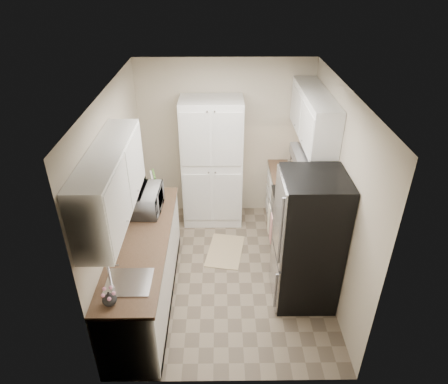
# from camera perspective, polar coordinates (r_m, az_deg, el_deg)

# --- Properties ---
(ground) EXTENTS (3.20, 3.20, 0.00)m
(ground) POSITION_cam_1_polar(r_m,az_deg,el_deg) (5.53, 0.38, -11.44)
(ground) COLOR #7A6B56
(ground) RESTS_ON ground
(room_shell) EXTENTS (2.64, 3.24, 2.52)m
(room_shell) POSITION_cam_1_polar(r_m,az_deg,el_deg) (4.58, 0.22, 3.70)
(room_shell) COLOR beige
(room_shell) RESTS_ON ground
(pantry_cabinet) EXTENTS (0.90, 0.55, 2.00)m
(pantry_cabinet) POSITION_cam_1_polar(r_m,az_deg,el_deg) (6.05, -1.70, 4.12)
(pantry_cabinet) COLOR white
(pantry_cabinet) RESTS_ON ground
(base_cabinet_left) EXTENTS (0.60, 2.30, 0.88)m
(base_cabinet_left) POSITION_cam_1_polar(r_m,az_deg,el_deg) (5.00, -11.16, -10.89)
(base_cabinet_left) COLOR white
(base_cabinet_left) RESTS_ON ground
(countertop_left) EXTENTS (0.63, 2.33, 0.04)m
(countertop_left) POSITION_cam_1_polar(r_m,az_deg,el_deg) (4.71, -11.72, -6.70)
(countertop_left) COLOR brown
(countertop_left) RESTS_ON base_cabinet_left
(base_cabinet_right) EXTENTS (0.60, 0.80, 0.88)m
(base_cabinet_right) POSITION_cam_1_polar(r_m,az_deg,el_deg) (6.31, 9.24, -0.94)
(base_cabinet_right) COLOR white
(base_cabinet_right) RESTS_ON ground
(countertop_right) EXTENTS (0.63, 0.83, 0.04)m
(countertop_right) POSITION_cam_1_polar(r_m,az_deg,el_deg) (6.08, 9.60, 2.75)
(countertop_right) COLOR brown
(countertop_right) RESTS_ON base_cabinet_right
(electric_range) EXTENTS (0.71, 0.78, 1.13)m
(electric_range) POSITION_cam_1_polar(r_m,az_deg,el_deg) (5.63, 10.34, -4.90)
(electric_range) COLOR #B7B7BC
(electric_range) RESTS_ON ground
(refrigerator) EXTENTS (0.70, 0.72, 1.70)m
(refrigerator) POSITION_cam_1_polar(r_m,az_deg,el_deg) (4.77, 11.93, -6.87)
(refrigerator) COLOR #B7B7BC
(refrigerator) RESTS_ON ground
(microwave) EXTENTS (0.39, 0.56, 0.30)m
(microwave) POSITION_cam_1_polar(r_m,az_deg,el_deg) (5.09, -11.07, -1.16)
(microwave) COLOR silver
(microwave) RESTS_ON countertop_left
(wine_bottle) EXTENTS (0.08, 0.08, 0.32)m
(wine_bottle) POSITION_cam_1_polar(r_m,az_deg,el_deg) (5.30, -11.05, 0.34)
(wine_bottle) COLOR black
(wine_bottle) RESTS_ON countertop_left
(flower_vase) EXTENTS (0.14, 0.14, 0.14)m
(flower_vase) POSITION_cam_1_polar(r_m,az_deg,el_deg) (3.95, -16.07, -14.38)
(flower_vase) COLOR white
(flower_vase) RESTS_ON countertop_left
(cutting_board) EXTENTS (0.09, 0.26, 0.33)m
(cutting_board) POSITION_cam_1_polar(r_m,az_deg,el_deg) (5.40, -9.63, 1.18)
(cutting_board) COLOR #477D2F
(cutting_board) RESTS_ON countertop_left
(toaster_oven) EXTENTS (0.38, 0.43, 0.21)m
(toaster_oven) POSITION_cam_1_polar(r_m,az_deg,el_deg) (6.09, 10.55, 4.04)
(toaster_oven) COLOR silver
(toaster_oven) RESTS_ON countertop_right
(fruit_basket) EXTENTS (0.32, 0.32, 0.10)m
(fruit_basket) POSITION_cam_1_polar(r_m,az_deg,el_deg) (6.02, 10.58, 5.36)
(fruit_basket) COLOR orange
(fruit_basket) RESTS_ON toaster_oven
(kitchen_mat) EXTENTS (0.60, 0.84, 0.01)m
(kitchen_mat) POSITION_cam_1_polar(r_m,az_deg,el_deg) (5.87, 0.17, -8.41)
(kitchen_mat) COLOR tan
(kitchen_mat) RESTS_ON ground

